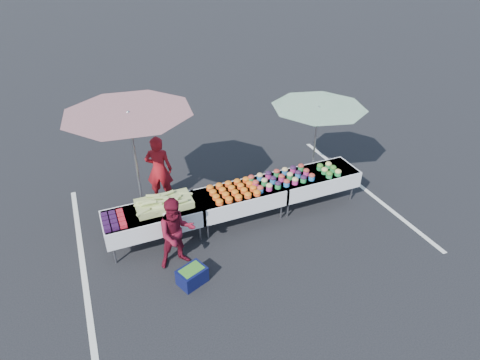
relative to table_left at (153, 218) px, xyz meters
name	(u,v)px	position (x,y,z in m)	size (l,w,h in m)	color
ground	(240,220)	(1.80, 0.00, -0.58)	(80.00, 80.00, 0.00)	black
stripe_left	(82,261)	(-1.40, 0.00, -0.58)	(0.10, 5.00, 0.00)	silver
stripe_right	(363,188)	(5.00, 0.00, -0.58)	(0.10, 5.00, 0.00)	silver
table_left	(153,218)	(0.00, 0.00, 0.00)	(1.86, 0.81, 0.75)	white
table_center	(240,197)	(1.80, 0.00, 0.00)	(1.86, 0.81, 0.75)	white
table_right	(315,179)	(3.60, 0.00, 0.00)	(1.86, 0.81, 0.75)	white
berry_punnets	(114,220)	(-0.71, -0.06, 0.21)	(0.40, 0.54, 0.08)	black
corn_pile	(164,203)	(0.24, 0.04, 0.26)	(1.16, 0.57, 0.26)	#9AB65D
plastic_bags	(172,215)	(0.30, -0.30, 0.19)	(0.30, 0.25, 0.05)	white
carrot_bowls	(233,190)	(1.65, -0.01, 0.22)	(0.95, 0.69, 0.11)	#F14F1A
potato_cups	(282,177)	(2.75, 0.00, 0.25)	(1.34, 0.58, 0.16)	#2871BC
bean_baskets	(329,169)	(3.86, -0.10, 0.24)	(0.36, 0.50, 0.15)	green
vendor	(159,170)	(0.47, 1.40, 0.21)	(0.58, 0.38, 1.59)	maroon
customer	(177,233)	(0.26, -0.75, 0.12)	(0.68, 0.53, 1.41)	maroon
umbrella_left	(130,123)	(-0.06, 0.80, 1.66)	(2.98, 2.98, 2.47)	black
umbrella_right	(318,115)	(3.81, 0.46, 1.31)	(2.30, 2.30, 2.09)	black
storage_bin	(192,276)	(0.34, -1.32, -0.42)	(0.57, 0.50, 0.31)	#0C113D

